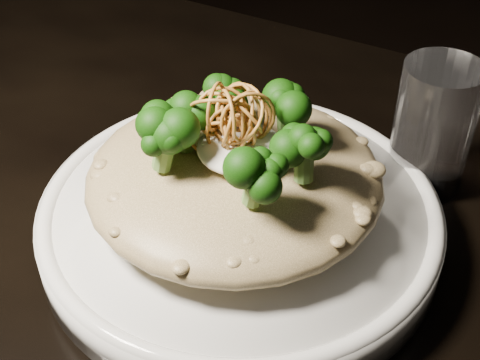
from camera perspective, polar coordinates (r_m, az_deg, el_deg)
plate at (r=0.52m, az=0.00°, el=-3.35°), size 0.31×0.31×0.03m
risotto at (r=0.49m, az=-0.47°, el=0.33°), size 0.22×0.22×0.05m
broccoli at (r=0.46m, az=-0.26°, el=4.48°), size 0.14×0.14×0.05m
cheese at (r=0.47m, az=0.07°, el=2.75°), size 0.06×0.06×0.02m
shallots at (r=0.46m, az=-0.14°, el=6.33°), size 0.06×0.06×0.04m
drinking_glass at (r=0.57m, az=16.14°, el=4.28°), size 0.07×0.07×0.11m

